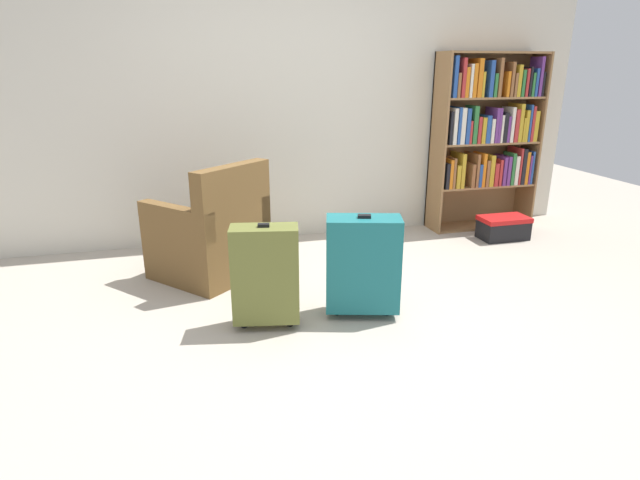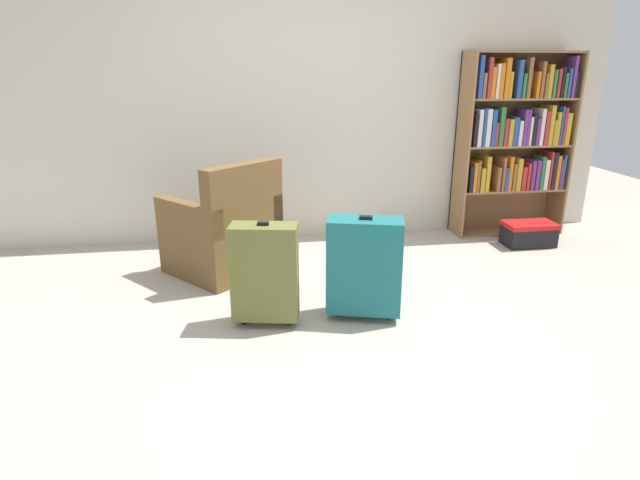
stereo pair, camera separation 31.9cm
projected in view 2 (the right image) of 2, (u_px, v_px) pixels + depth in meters
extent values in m
plane|color=#B2A899|center=(341.00, 327.00, 3.27)|extent=(10.39, 10.39, 0.00)
cube|color=beige|center=(302.00, 98.00, 4.70)|extent=(5.94, 0.10, 2.60)
cube|color=olive|center=(462.00, 147.00, 4.84)|extent=(0.02, 0.33, 1.70)
cube|color=olive|center=(564.00, 145.00, 4.99)|extent=(0.02, 0.33, 1.70)
cube|color=olive|center=(506.00, 144.00, 5.06)|extent=(1.06, 0.02, 1.70)
cube|color=olive|center=(504.00, 230.00, 5.18)|extent=(1.02, 0.31, 0.02)
cube|color=olive|center=(509.00, 189.00, 5.05)|extent=(1.02, 0.31, 0.02)
cube|color=olive|center=(514.00, 145.00, 4.91)|extent=(1.02, 0.31, 0.02)
cube|color=olive|center=(519.00, 99.00, 4.78)|extent=(1.02, 0.31, 0.02)
cube|color=olive|center=(525.00, 52.00, 4.65)|extent=(1.02, 0.31, 0.02)
cube|color=black|center=(466.00, 177.00, 4.92)|extent=(0.03, 0.27, 0.25)
cube|color=orange|center=(472.00, 176.00, 4.88)|extent=(0.03, 0.19, 0.28)
cube|color=brown|center=(475.00, 175.00, 4.89)|extent=(0.02, 0.19, 0.30)
cube|color=gold|center=(477.00, 178.00, 4.94)|extent=(0.04, 0.27, 0.23)
cube|color=gold|center=(483.00, 172.00, 4.93)|extent=(0.04, 0.25, 0.33)
cube|color=brown|center=(495.00, 178.00, 4.93)|extent=(0.03, 0.19, 0.23)
cube|color=brown|center=(498.00, 172.00, 4.96)|extent=(0.03, 0.27, 0.32)
cube|color=#264C99|center=(501.00, 177.00, 4.97)|extent=(0.03, 0.26, 0.22)
cube|color=orange|center=(506.00, 172.00, 4.94)|extent=(0.03, 0.21, 0.33)
cube|color=brown|center=(510.00, 176.00, 4.94)|extent=(0.03, 0.19, 0.26)
cube|color=gold|center=(515.00, 173.00, 4.95)|extent=(0.04, 0.20, 0.31)
cube|color=#B22D2D|center=(519.00, 177.00, 4.97)|extent=(0.04, 0.20, 0.23)
cube|color=#B22D2D|center=(524.00, 176.00, 4.96)|extent=(0.03, 0.18, 0.26)
cube|color=#66337F|center=(528.00, 174.00, 4.99)|extent=(0.04, 0.23, 0.28)
cube|color=#66337F|center=(532.00, 173.00, 5.00)|extent=(0.04, 0.25, 0.28)
cube|color=#2D7238|center=(538.00, 172.00, 4.97)|extent=(0.03, 0.18, 0.32)
cube|color=silver|center=(541.00, 173.00, 5.00)|extent=(0.04, 0.21, 0.29)
cube|color=#B22D2D|center=(544.00, 169.00, 5.01)|extent=(0.02, 0.25, 0.36)
cube|color=black|center=(549.00, 170.00, 5.00)|extent=(0.04, 0.22, 0.35)
cube|color=orange|center=(551.00, 171.00, 5.03)|extent=(0.03, 0.26, 0.32)
cube|color=#66337F|center=(555.00, 173.00, 5.03)|extent=(0.02, 0.23, 0.29)
cube|color=#264C99|center=(557.00, 171.00, 5.03)|extent=(0.02, 0.23, 0.33)
cube|color=black|center=(470.00, 129.00, 4.77)|extent=(0.02, 0.26, 0.30)
cube|color=silver|center=(476.00, 127.00, 4.75)|extent=(0.04, 0.21, 0.33)
cube|color=#264C99|center=(479.00, 127.00, 4.77)|extent=(0.03, 0.25, 0.34)
cube|color=silver|center=(484.00, 127.00, 4.77)|extent=(0.04, 0.22, 0.33)
cube|color=#264C99|center=(489.00, 127.00, 4.77)|extent=(0.04, 0.21, 0.33)
cube|color=#B22D2D|center=(492.00, 134.00, 4.80)|extent=(0.02, 0.22, 0.21)
cube|color=#2D7238|center=(498.00, 126.00, 4.77)|extent=(0.04, 0.19, 0.35)
cube|color=#B22D2D|center=(500.00, 131.00, 4.83)|extent=(0.03, 0.27, 0.25)
cube|color=gold|center=(506.00, 132.00, 4.81)|extent=(0.04, 0.22, 0.24)
cube|color=#264C99|center=(511.00, 131.00, 4.80)|extent=(0.04, 0.19, 0.26)
cube|color=silver|center=(516.00, 132.00, 4.82)|extent=(0.03, 0.19, 0.23)
cube|color=#66337F|center=(520.00, 127.00, 4.81)|extent=(0.03, 0.20, 0.33)
cube|color=#66337F|center=(521.00, 127.00, 4.85)|extent=(0.02, 0.27, 0.33)
cube|color=silver|center=(525.00, 130.00, 4.84)|extent=(0.02, 0.22, 0.26)
cube|color=black|center=(528.00, 129.00, 4.85)|extent=(0.04, 0.24, 0.28)
cube|color=#66337F|center=(531.00, 131.00, 4.87)|extent=(0.03, 0.25, 0.25)
cube|color=silver|center=(537.00, 126.00, 4.83)|extent=(0.03, 0.19, 0.33)
cube|color=#B22D2D|center=(542.00, 128.00, 4.84)|extent=(0.04, 0.19, 0.31)
cube|color=gold|center=(546.00, 125.00, 4.86)|extent=(0.04, 0.23, 0.36)
cube|color=gold|center=(550.00, 132.00, 4.86)|extent=(0.02, 0.18, 0.23)
cube|color=gold|center=(552.00, 128.00, 4.87)|extent=(0.03, 0.22, 0.30)
cube|color=#264C99|center=(556.00, 125.00, 4.87)|extent=(0.02, 0.22, 0.35)
cube|color=#B22D2D|center=(557.00, 125.00, 4.90)|extent=(0.03, 0.27, 0.34)
cube|color=gold|center=(563.00, 128.00, 4.88)|extent=(0.04, 0.20, 0.29)
cube|color=#264C99|center=(476.00, 77.00, 4.62)|extent=(0.04, 0.23, 0.36)
cube|color=brown|center=(481.00, 86.00, 4.62)|extent=(0.03, 0.19, 0.22)
cube|color=#B22D2D|center=(486.00, 78.00, 4.62)|extent=(0.03, 0.20, 0.35)
cube|color=orange|center=(489.00, 83.00, 4.64)|extent=(0.03, 0.22, 0.27)
cube|color=silver|center=(493.00, 81.00, 4.64)|extent=(0.03, 0.22, 0.29)
cube|color=orange|center=(497.00, 81.00, 4.64)|extent=(0.04, 0.21, 0.30)
cube|color=orange|center=(502.00, 78.00, 4.65)|extent=(0.04, 0.23, 0.34)
cube|color=gold|center=(506.00, 85.00, 4.66)|extent=(0.02, 0.19, 0.23)
cube|color=#264C99|center=(516.00, 79.00, 4.65)|extent=(0.04, 0.19, 0.33)
cube|color=#2D7238|center=(519.00, 86.00, 4.69)|extent=(0.03, 0.22, 0.21)
cube|color=brown|center=(524.00, 78.00, 4.68)|extent=(0.03, 0.23, 0.35)
cube|color=orange|center=(532.00, 85.00, 4.71)|extent=(0.03, 0.22, 0.23)
cube|color=brown|center=(537.00, 80.00, 4.70)|extent=(0.03, 0.21, 0.31)
cube|color=brown|center=(542.00, 85.00, 4.71)|extent=(0.03, 0.18, 0.22)
cube|color=gold|center=(545.00, 81.00, 4.71)|extent=(0.04, 0.21, 0.29)
cube|color=#2D7238|center=(547.00, 84.00, 4.76)|extent=(0.03, 0.27, 0.24)
cube|color=#B22D2D|center=(552.00, 83.00, 4.75)|extent=(0.03, 0.26, 0.25)
cube|color=black|center=(555.00, 82.00, 4.76)|extent=(0.02, 0.27, 0.27)
cube|color=#2D7238|center=(558.00, 85.00, 4.77)|extent=(0.03, 0.26, 0.22)
cube|color=#264C99|center=(563.00, 83.00, 4.75)|extent=(0.03, 0.22, 0.26)
cube|color=#66337F|center=(569.00, 77.00, 4.73)|extent=(0.03, 0.19, 0.36)
cube|color=black|center=(569.00, 85.00, 4.78)|extent=(0.02, 0.25, 0.22)
cube|color=brown|center=(222.00, 246.00, 4.14)|extent=(0.99, 0.99, 0.40)
cube|color=#91724F|center=(220.00, 218.00, 4.07)|extent=(0.76, 0.77, 0.08)
cube|color=brown|center=(244.00, 197.00, 3.82)|extent=(0.61, 0.55, 0.50)
cube|color=brown|center=(248.00, 202.00, 4.26)|extent=(0.54, 0.59, 0.22)
cube|color=brown|center=(188.00, 217.00, 3.82)|extent=(0.54, 0.59, 0.22)
cylinder|color=#1E7F4C|center=(284.00, 263.00, 4.21)|extent=(0.08, 0.08, 0.10)
torus|color=#1E7F4C|center=(290.00, 263.00, 4.21)|extent=(0.06, 0.01, 0.06)
cube|color=black|center=(528.00, 235.00, 4.76)|extent=(0.44, 0.26, 0.19)
cube|color=red|center=(530.00, 225.00, 4.72)|extent=(0.45, 0.27, 0.04)
cube|color=brown|center=(265.00, 272.00, 3.21)|extent=(0.44, 0.27, 0.61)
cube|color=black|center=(263.00, 224.00, 3.11)|extent=(0.07, 0.05, 0.02)
cylinder|color=black|center=(244.00, 319.00, 3.32)|extent=(0.06, 0.06, 0.05)
cylinder|color=black|center=(289.00, 320.00, 3.31)|extent=(0.06, 0.06, 0.05)
cube|color=#19666B|center=(364.00, 266.00, 3.31)|extent=(0.52, 0.35, 0.62)
cube|color=black|center=(366.00, 218.00, 3.20)|extent=(0.09, 0.07, 0.02)
cylinder|color=black|center=(338.00, 311.00, 3.43)|extent=(0.06, 0.06, 0.05)
cylinder|color=black|center=(388.00, 314.00, 3.39)|extent=(0.06, 0.06, 0.05)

